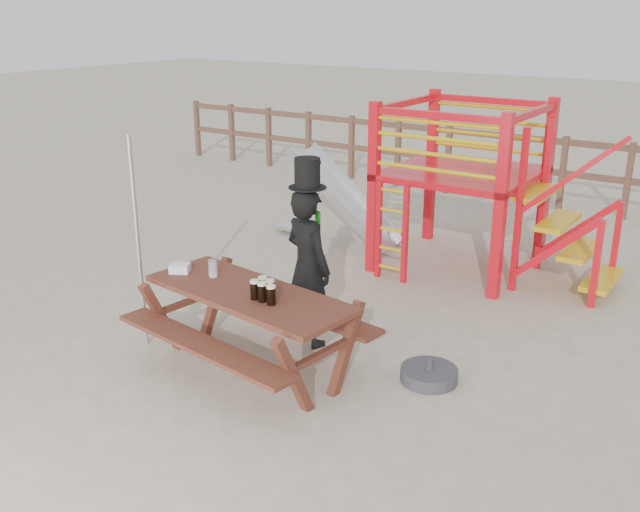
% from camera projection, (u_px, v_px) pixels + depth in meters
% --- Properties ---
extents(ground, '(60.00, 60.00, 0.00)m').
position_uv_depth(ground, '(274.00, 372.00, 6.48)').
color(ground, '#C5B399').
rests_on(ground, ground).
extents(back_fence, '(15.09, 0.09, 1.20)m').
position_uv_depth(back_fence, '(533.00, 161.00, 11.70)').
color(back_fence, brown).
rests_on(back_fence, ground).
extents(playground_fort, '(4.71, 1.84, 2.10)m').
position_uv_depth(playground_fort, '(455.00, 183.00, 8.86)').
color(playground_fort, red).
rests_on(playground_fort, ground).
extents(picnic_table, '(2.16, 1.62, 0.77)m').
position_uv_depth(picnic_table, '(249.00, 321.00, 6.36)').
color(picnic_table, brown).
rests_on(picnic_table, ground).
extents(man_with_hat, '(0.65, 0.52, 1.84)m').
position_uv_depth(man_with_hat, '(308.00, 263.00, 6.80)').
color(man_with_hat, black).
rests_on(man_with_hat, ground).
extents(metal_pole, '(0.05, 0.05, 2.07)m').
position_uv_depth(metal_pole, '(138.00, 244.00, 6.68)').
color(metal_pole, '#B2B2B7').
rests_on(metal_pole, ground).
extents(parasol_base, '(0.51, 0.51, 0.22)m').
position_uv_depth(parasol_base, '(429.00, 375.00, 6.31)').
color(parasol_base, '#39383E').
rests_on(parasol_base, ground).
extents(paper_bag, '(0.23, 0.21, 0.08)m').
position_uv_depth(paper_bag, '(180.00, 268.00, 6.70)').
color(paper_bag, white).
rests_on(paper_bag, picnic_table).
extents(stout_pints, '(0.27, 0.20, 0.17)m').
position_uv_depth(stout_pints, '(264.00, 290.00, 6.06)').
color(stout_pints, black).
rests_on(stout_pints, picnic_table).
extents(empty_glasses, '(0.11, 0.10, 0.15)m').
position_uv_depth(empty_glasses, '(213.00, 269.00, 6.60)').
color(empty_glasses, silver).
rests_on(empty_glasses, picnic_table).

